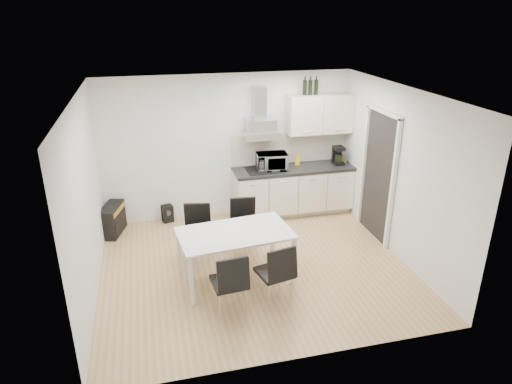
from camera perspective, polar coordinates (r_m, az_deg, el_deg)
ground at (r=6.98m, az=-0.20°, el=-9.31°), size 4.50×4.50×0.00m
wall_back at (r=8.25m, az=-3.50°, el=5.64°), size 4.50×0.10×2.60m
wall_front at (r=4.66m, az=5.64°, el=-8.15°), size 4.50×0.10×2.60m
wall_left at (r=6.30m, az=-20.54°, el=-1.17°), size 0.10×4.00×2.60m
wall_right at (r=7.23m, az=17.41°, el=2.21°), size 0.10×4.00×2.60m
ceiling at (r=6.04m, az=-0.23°, el=12.22°), size 4.50×4.50×0.00m
doorway at (r=7.73m, az=14.92°, el=1.82°), size 0.08×1.04×2.10m
kitchenette at (r=8.43m, az=4.90°, el=2.62°), size 2.22×0.64×2.52m
dining_table at (r=6.37m, az=-2.64°, el=-5.60°), size 1.64×1.05×0.75m
chair_far_left at (r=6.99m, az=-7.35°, el=-5.29°), size 0.53×0.57×0.88m
chair_far_right at (r=7.14m, az=-1.46°, el=-4.49°), size 0.48×0.54×0.88m
chair_near_left at (r=5.82m, az=-3.38°, el=-11.26°), size 0.49×0.54×0.88m
chair_near_right at (r=6.01m, az=2.33°, el=-10.09°), size 0.54×0.58×0.88m
guitar_amp at (r=8.20m, az=-17.47°, el=-3.30°), size 0.43×0.67×0.52m
floor_speaker at (r=8.44m, az=-11.00°, el=-2.65°), size 0.22×0.21×0.31m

